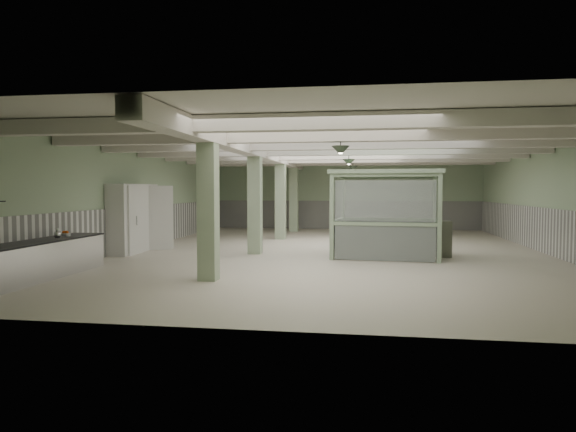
# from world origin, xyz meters

# --- Properties ---
(floor) EXTENTS (20.00, 20.00, 0.00)m
(floor) POSITION_xyz_m (0.00, 0.00, 0.00)
(floor) COLOR beige
(floor) RESTS_ON ground
(ceiling) EXTENTS (14.00, 20.00, 0.02)m
(ceiling) POSITION_xyz_m (0.00, 0.00, 3.60)
(ceiling) COLOR beige
(ceiling) RESTS_ON wall_back
(wall_back) EXTENTS (14.00, 0.02, 3.60)m
(wall_back) POSITION_xyz_m (0.00, 10.00, 1.80)
(wall_back) COLOR #9BB08D
(wall_back) RESTS_ON floor
(wall_front) EXTENTS (14.00, 0.02, 3.60)m
(wall_front) POSITION_xyz_m (0.00, -10.00, 1.80)
(wall_front) COLOR #9BB08D
(wall_front) RESTS_ON floor
(wall_left) EXTENTS (0.02, 20.00, 3.60)m
(wall_left) POSITION_xyz_m (-7.00, 0.00, 1.80)
(wall_left) COLOR #9BB08D
(wall_left) RESTS_ON floor
(wall_right) EXTENTS (0.02, 20.00, 3.60)m
(wall_right) POSITION_xyz_m (7.00, 0.00, 1.80)
(wall_right) COLOR #9BB08D
(wall_right) RESTS_ON floor
(wainscot_left) EXTENTS (0.05, 19.90, 1.50)m
(wainscot_left) POSITION_xyz_m (-6.97, 0.00, 0.75)
(wainscot_left) COLOR white
(wainscot_left) RESTS_ON floor
(wainscot_right) EXTENTS (0.05, 19.90, 1.50)m
(wainscot_right) POSITION_xyz_m (6.97, 0.00, 0.75)
(wainscot_right) COLOR white
(wainscot_right) RESTS_ON floor
(wainscot_back) EXTENTS (13.90, 0.05, 1.50)m
(wainscot_back) POSITION_xyz_m (0.00, 9.97, 0.75)
(wainscot_back) COLOR white
(wainscot_back) RESTS_ON floor
(girder) EXTENTS (0.45, 19.90, 0.40)m
(girder) POSITION_xyz_m (-2.50, 0.00, 3.38)
(girder) COLOR beige
(girder) RESTS_ON ceiling
(beam_a) EXTENTS (13.90, 0.35, 0.32)m
(beam_a) POSITION_xyz_m (0.00, -7.50, 3.42)
(beam_a) COLOR beige
(beam_a) RESTS_ON ceiling
(beam_b) EXTENTS (13.90, 0.35, 0.32)m
(beam_b) POSITION_xyz_m (0.00, -5.00, 3.42)
(beam_b) COLOR beige
(beam_b) RESTS_ON ceiling
(beam_c) EXTENTS (13.90, 0.35, 0.32)m
(beam_c) POSITION_xyz_m (0.00, -2.50, 3.42)
(beam_c) COLOR beige
(beam_c) RESTS_ON ceiling
(beam_d) EXTENTS (13.90, 0.35, 0.32)m
(beam_d) POSITION_xyz_m (0.00, 0.00, 3.42)
(beam_d) COLOR beige
(beam_d) RESTS_ON ceiling
(beam_e) EXTENTS (13.90, 0.35, 0.32)m
(beam_e) POSITION_xyz_m (0.00, 2.50, 3.42)
(beam_e) COLOR beige
(beam_e) RESTS_ON ceiling
(beam_f) EXTENTS (13.90, 0.35, 0.32)m
(beam_f) POSITION_xyz_m (0.00, 5.00, 3.42)
(beam_f) COLOR beige
(beam_f) RESTS_ON ceiling
(beam_g) EXTENTS (13.90, 0.35, 0.32)m
(beam_g) POSITION_xyz_m (0.00, 7.50, 3.42)
(beam_g) COLOR beige
(beam_g) RESTS_ON ceiling
(column_a) EXTENTS (0.42, 0.42, 3.60)m
(column_a) POSITION_xyz_m (-2.50, -6.00, 1.80)
(column_a) COLOR #96AA89
(column_a) RESTS_ON floor
(column_b) EXTENTS (0.42, 0.42, 3.60)m
(column_b) POSITION_xyz_m (-2.50, -1.00, 1.80)
(column_b) COLOR #96AA89
(column_b) RESTS_ON floor
(column_c) EXTENTS (0.42, 0.42, 3.60)m
(column_c) POSITION_xyz_m (-2.50, 4.00, 1.80)
(column_c) COLOR #96AA89
(column_c) RESTS_ON floor
(column_d) EXTENTS (0.42, 0.42, 3.60)m
(column_d) POSITION_xyz_m (-2.50, 8.00, 1.80)
(column_d) COLOR #96AA89
(column_d) RESTS_ON floor
(pendant_front) EXTENTS (0.44, 0.44, 0.22)m
(pendant_front) POSITION_xyz_m (0.50, -5.00, 3.05)
(pendant_front) COLOR #2F3D2D
(pendant_front) RESTS_ON ceiling
(pendant_mid) EXTENTS (0.44, 0.44, 0.22)m
(pendant_mid) POSITION_xyz_m (0.50, 0.50, 3.05)
(pendant_mid) COLOR #2F3D2D
(pendant_mid) RESTS_ON ceiling
(pendant_back) EXTENTS (0.44, 0.44, 0.22)m
(pendant_back) POSITION_xyz_m (0.50, 5.50, 3.05)
(pendant_back) COLOR #2F3D2D
(pendant_back) RESTS_ON ceiling
(prep_counter) EXTENTS (0.96, 5.50, 0.91)m
(prep_counter) POSITION_xyz_m (-6.54, -7.00, 0.46)
(prep_counter) COLOR silver
(prep_counter) RESTS_ON floor
(pitcher_far) EXTENTS (0.23, 0.24, 0.25)m
(pitcher_far) POSITION_xyz_m (-6.39, -5.90, 1.03)
(pitcher_far) COLOR silver
(pitcher_far) RESTS_ON prep_counter
(orange_bowl) EXTENTS (0.28, 0.28, 0.08)m
(orange_bowl) POSITION_xyz_m (-6.54, -5.28, 0.94)
(orange_bowl) COLOR #B2B2B7
(orange_bowl) RESTS_ON prep_counter
(walkin_cooler) EXTENTS (1.22, 2.60, 2.38)m
(walkin_cooler) POSITION_xyz_m (-6.62, -1.20, 1.19)
(walkin_cooler) COLOR silver
(walkin_cooler) RESTS_ON floor
(guard_booth) EXTENTS (3.56, 3.09, 2.71)m
(guard_booth) POSITION_xyz_m (1.75, -0.95, 1.81)
(guard_booth) COLOR #8EA785
(guard_booth) RESTS_ON floor
(filing_cabinet) EXTENTS (0.41, 0.55, 1.14)m
(filing_cabinet) POSITION_xyz_m (3.53, -0.95, 0.57)
(filing_cabinet) COLOR #5B5F4F
(filing_cabinet) RESTS_ON floor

